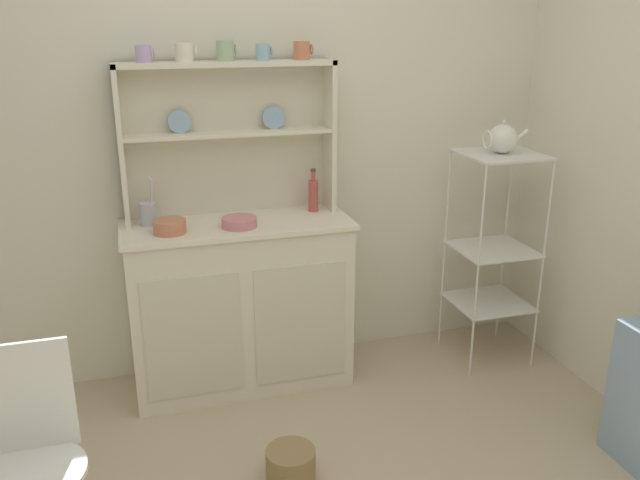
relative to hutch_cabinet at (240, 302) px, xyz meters
name	(u,v)px	position (x,y,z in m)	size (l,w,h in m)	color
wall_back	(251,137)	(0.13, 0.26, 0.80)	(3.84, 0.05, 2.50)	silver
hutch_cabinet	(240,302)	(0.00, 0.00, 0.00)	(1.12, 0.45, 0.88)	silver
hutch_shelf_unit	(228,128)	(0.00, 0.17, 0.86)	(1.04, 0.18, 0.76)	beige
bakers_rack	(494,235)	(1.37, -0.11, 0.27)	(0.40, 0.39, 1.16)	silver
wire_chair	(28,446)	(-0.88, -1.07, 0.07)	(0.36, 0.36, 0.85)	white
floor_basket	(291,464)	(0.05, -0.83, -0.38)	(0.21, 0.21, 0.14)	#93754C
cup_lilac_0	(144,54)	(-0.37, 0.12, 1.22)	(0.09, 0.07, 0.08)	#B79ECC
cup_cream_1	(185,52)	(-0.19, 0.12, 1.22)	(0.10, 0.08, 0.08)	silver
cup_sage_2	(225,51)	(0.00, 0.12, 1.23)	(0.10, 0.08, 0.09)	#9EB78E
cup_sky_3	(263,52)	(0.18, 0.12, 1.22)	(0.08, 0.07, 0.08)	#8EB2D1
cup_terracotta_4	(302,50)	(0.37, 0.12, 1.23)	(0.09, 0.08, 0.09)	#C67556
bowl_mixing_large	(170,226)	(-0.33, -0.07, 0.46)	(0.15, 0.15, 0.06)	#C67556
bowl_floral_medium	(239,222)	(0.00, -0.07, 0.45)	(0.17, 0.17, 0.05)	#D17A84
jam_bottle	(313,194)	(0.41, 0.09, 0.52)	(0.05, 0.05, 0.22)	#B74C47
utensil_jar	(148,213)	(-0.41, 0.08, 0.49)	(0.08, 0.08, 0.23)	#B2B7C6
porcelain_teapot	(502,139)	(1.37, -0.11, 0.79)	(0.24, 0.15, 0.17)	white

